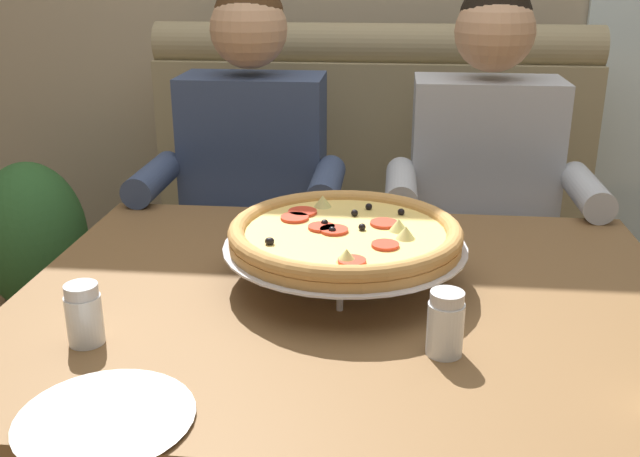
% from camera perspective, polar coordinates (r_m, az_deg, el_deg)
% --- Properties ---
extents(booth_bench, '(1.45, 0.78, 1.13)m').
position_cam_1_polar(booth_bench, '(2.36, 3.66, -2.75)').
color(booth_bench, '#998966').
rests_on(booth_bench, ground_plane).
extents(dining_table, '(1.23, 0.97, 0.74)m').
position_cam_1_polar(dining_table, '(1.39, 2.25, -8.39)').
color(dining_table, brown).
rests_on(dining_table, ground_plane).
extents(diner_left, '(0.54, 0.64, 1.27)m').
position_cam_1_polar(diner_left, '(2.04, -5.67, 2.78)').
color(diner_left, '#2D3342').
rests_on(diner_left, ground_plane).
extents(diner_right, '(0.54, 0.64, 1.27)m').
position_cam_1_polar(diner_right, '(2.01, 12.86, 2.17)').
color(diner_right, '#2D3342').
rests_on(diner_right, ground_plane).
extents(pizza, '(0.46, 0.46, 0.13)m').
position_cam_1_polar(pizza, '(1.36, 1.99, -0.56)').
color(pizza, silver).
rests_on(pizza, dining_table).
extents(shaker_pepper_flakes, '(0.06, 0.06, 0.10)m').
position_cam_1_polar(shaker_pepper_flakes, '(1.23, -17.99, -6.72)').
color(shaker_pepper_flakes, white).
rests_on(shaker_pepper_flakes, dining_table).
extents(shaker_parmesan, '(0.06, 0.06, 0.11)m').
position_cam_1_polar(shaker_parmesan, '(1.15, 9.80, -7.69)').
color(shaker_parmesan, white).
rests_on(shaker_parmesan, dining_table).
extents(plate_near_left, '(0.24, 0.24, 0.02)m').
position_cam_1_polar(plate_near_left, '(1.04, -16.52, -13.75)').
color(plate_near_left, white).
rests_on(plate_near_left, dining_table).
extents(potted_plant, '(0.36, 0.36, 0.70)m').
position_cam_1_polar(potted_plant, '(2.66, -21.46, -1.70)').
color(potted_plant, brown).
rests_on(potted_plant, ground_plane).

